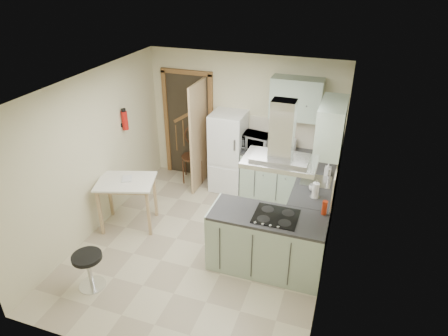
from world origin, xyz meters
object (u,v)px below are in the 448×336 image
at_px(extractor_hood, 280,161).
at_px(microwave, 256,142).
at_px(bentwood_chair, 193,157).
at_px(stool, 89,271).
at_px(peninsula, 267,242).
at_px(fridge, 228,152).
at_px(drop_leaf_table, 128,203).

height_order(extractor_hood, microwave, extractor_hood).
height_order(bentwood_chair, stool, bentwood_chair).
bearing_deg(extractor_hood, peninsula, 180.00).
xyz_separation_m(stool, microwave, (1.44, 3.07, 0.78)).
distance_m(fridge, stool, 3.26).
bearing_deg(bentwood_chair, peninsula, -63.16).
bearing_deg(stool, bentwood_chair, 87.07).
xyz_separation_m(fridge, drop_leaf_table, (-1.14, -1.69, -0.34)).
bearing_deg(extractor_hood, stool, -153.46).
height_order(fridge, extractor_hood, extractor_hood).
bearing_deg(fridge, drop_leaf_table, -124.01).
height_order(peninsula, drop_leaf_table, peninsula).
bearing_deg(drop_leaf_table, stool, -97.65).
xyz_separation_m(fridge, microwave, (0.54, -0.03, 0.29)).
height_order(drop_leaf_table, stool, drop_leaf_table).
bearing_deg(peninsula, drop_leaf_table, 172.92).
bearing_deg(fridge, peninsula, -58.26).
relative_size(drop_leaf_table, microwave, 1.72).
height_order(drop_leaf_table, microwave, microwave).
xyz_separation_m(peninsula, drop_leaf_table, (-2.36, 0.29, -0.04)).
bearing_deg(microwave, fridge, -173.15).
relative_size(bentwood_chair, stool, 1.90).
distance_m(bentwood_chair, microwave, 1.39).
xyz_separation_m(peninsula, extractor_hood, (0.10, 0.00, 1.27)).
bearing_deg(microwave, peninsula, -60.88).
distance_m(extractor_hood, stool, 2.89).
height_order(peninsula, bentwood_chair, bentwood_chair).
xyz_separation_m(fridge, peninsula, (1.22, -1.98, -0.30)).
bearing_deg(extractor_hood, bentwood_chair, 135.38).
bearing_deg(bentwood_chair, drop_leaf_table, -119.86).
relative_size(drop_leaf_table, bentwood_chair, 0.88).
xyz_separation_m(extractor_hood, drop_leaf_table, (-2.46, 0.29, -1.31)).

